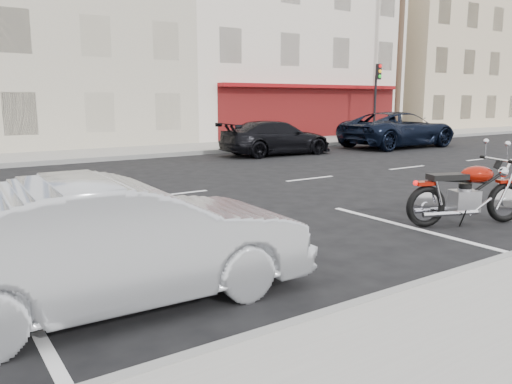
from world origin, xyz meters
TOP-DOWN VIEW (x-y plane):
  - ground at (0.00, 0.00)m, footprint 120.00×120.00m
  - curb_near at (-5.00, -7.00)m, footprint 80.00×0.12m
  - bldg_cream at (-2.00, 16.30)m, footprint 12.00×12.00m
  - bldg_corner at (11.00, 16.30)m, footprint 14.00×12.00m
  - bldg_far_east at (26.00, 16.30)m, footprint 12.00×12.00m
  - utility_pole at (15.50, 8.60)m, footprint 1.80×0.30m
  - traffic_light at (13.50, 8.33)m, footprint 0.26×0.30m
  - fire_hydrant at (12.00, 8.50)m, footprint 0.20×0.20m
  - motorcycle at (1.70, -5.67)m, footprint 2.16×1.05m
  - sedan_silver at (-5.14, -5.40)m, footprint 4.18×1.60m
  - suv_far at (11.22, 4.81)m, footprint 5.71×2.64m
  - car_far at (4.77, 5.34)m, footprint 4.62×2.05m

SIDE VIEW (x-z plane):
  - ground at x=0.00m, z-range 0.00..0.00m
  - curb_near at x=-5.00m, z-range 0.00..0.16m
  - motorcycle at x=1.70m, z-range -0.05..1.09m
  - fire_hydrant at x=12.00m, z-range 0.17..0.89m
  - car_far at x=4.77m, z-range 0.00..1.32m
  - sedan_silver at x=-5.14m, z-range 0.00..1.36m
  - suv_far at x=11.22m, z-range 0.00..1.59m
  - traffic_light at x=13.50m, z-range 0.66..4.46m
  - utility_pole at x=15.50m, z-range 0.24..9.24m
  - bldg_far_east at x=26.00m, z-range 0.00..11.00m
  - bldg_cream at x=-2.00m, z-range 0.00..11.50m
  - bldg_corner at x=11.00m, z-range 0.00..12.50m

